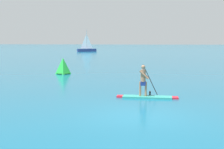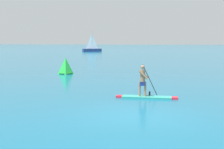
% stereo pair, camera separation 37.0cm
% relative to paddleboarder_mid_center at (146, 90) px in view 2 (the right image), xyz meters
% --- Properties ---
extents(ground, '(440.00, 440.00, 0.00)m').
position_rel_paddleboarder_mid_center_xyz_m(ground, '(-0.15, -3.85, -0.39)').
color(ground, '#145B7A').
extents(paddleboarder_mid_center, '(3.15, 0.87, 1.76)m').
position_rel_paddleboarder_mid_center_xyz_m(paddleboarder_mid_center, '(0.00, 0.00, 0.00)').
color(paddleboarder_mid_center, teal).
rests_on(paddleboarder_mid_center, ground).
extents(race_marker_buoy, '(1.24, 1.24, 1.43)m').
position_rel_paddleboarder_mid_center_xyz_m(race_marker_buoy, '(-7.74, 10.31, 0.26)').
color(race_marker_buoy, green).
rests_on(race_marker_buoy, ground).
extents(sailboat_left_horizon, '(5.03, 3.78, 5.81)m').
position_rel_paddleboarder_mid_center_xyz_m(sailboat_left_horizon, '(-18.42, 64.09, 0.32)').
color(sailboat_left_horizon, navy).
rests_on(sailboat_left_horizon, ground).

